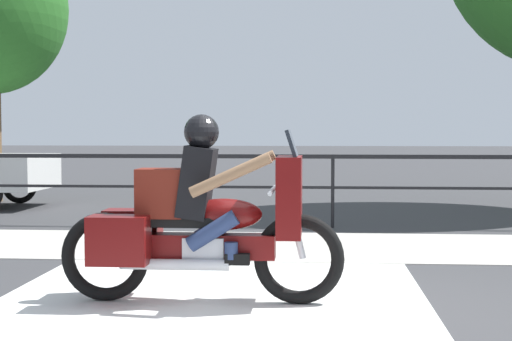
{
  "coord_description": "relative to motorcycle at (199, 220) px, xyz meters",
  "views": [
    {
      "loc": [
        -0.24,
        -6.16,
        1.44
      ],
      "look_at": [
        -0.86,
        1.82,
        1.02
      ],
      "focal_mm": 55.0,
      "sensor_mm": 36.0,
      "label": 1
    }
  ],
  "objects": [
    {
      "name": "ground_plane",
      "position": [
        1.21,
        -0.22,
        -0.69
      ],
      "size": [
        120.0,
        120.0,
        0.0
      ],
      "primitive_type": "plane",
      "color": "#38383A"
    },
    {
      "name": "sidewalk_band",
      "position": [
        1.21,
        3.18,
        -0.68
      ],
      "size": [
        44.0,
        2.4,
        0.01
      ],
      "primitive_type": "cube",
      "color": "#B7B2A8",
      "rests_on": "ground"
    },
    {
      "name": "motorcycle",
      "position": [
        0.0,
        0.0,
        0.0
      ],
      "size": [
        2.37,
        0.76,
        1.56
      ],
      "rotation": [
        0.0,
        0.0,
        -0.03
      ],
      "color": "black",
      "rests_on": "ground"
    },
    {
      "name": "crosswalk_band",
      "position": [
        0.09,
        -0.42,
        -0.68
      ],
      "size": [
        3.63,
        6.0,
        0.01
      ],
      "primitive_type": "cube",
      "color": "silver",
      "rests_on": "ground"
    },
    {
      "name": "fence_railing",
      "position": [
        1.21,
        5.03,
        0.16
      ],
      "size": [
        36.0,
        0.05,
        1.07
      ],
      "color": "black",
      "rests_on": "ground"
    }
  ]
}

